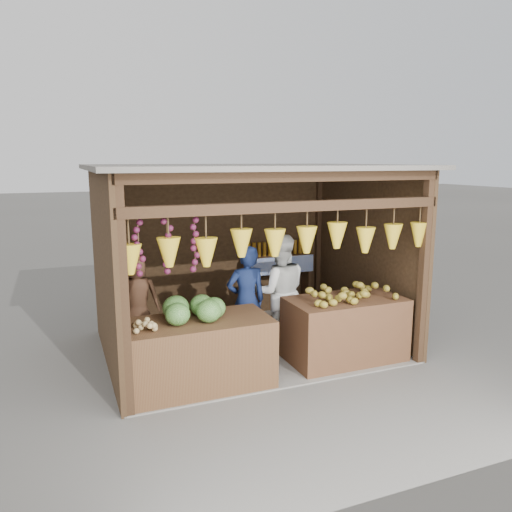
{
  "coord_description": "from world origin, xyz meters",
  "views": [
    {
      "loc": [
        -2.52,
        -6.58,
        2.72
      ],
      "look_at": [
        0.08,
        -0.1,
        1.38
      ],
      "focal_mm": 35.0,
      "sensor_mm": 36.0,
      "label": 1
    }
  ],
  "objects": [
    {
      "name": "ground",
      "position": [
        0.0,
        0.0,
        0.0
      ],
      "size": [
        80.0,
        80.0,
        0.0
      ],
      "primitive_type": "plane",
      "color": "#514F49",
      "rests_on": "ground"
    },
    {
      "name": "stall_structure",
      "position": [
        -0.03,
        -0.04,
        1.67
      ],
      "size": [
        4.3,
        3.3,
        2.66
      ],
      "color": "slate",
      "rests_on": "ground"
    },
    {
      "name": "back_shelf",
      "position": [
        1.05,
        1.28,
        0.87
      ],
      "size": [
        1.25,
        0.32,
        1.32
      ],
      "color": "#382314",
      "rests_on": "ground"
    },
    {
      "name": "counter_left",
      "position": [
        -1.05,
        -1.05,
        0.42
      ],
      "size": [
        1.74,
        0.85,
        0.85
      ],
      "primitive_type": "cube",
      "color": "#492B18",
      "rests_on": "ground"
    },
    {
      "name": "counter_right",
      "position": [
        1.04,
        -0.98,
        0.44
      ],
      "size": [
        1.58,
        0.85,
        0.88
      ],
      "primitive_type": "cube",
      "color": "#442816",
      "rests_on": "ground"
    },
    {
      "name": "stool",
      "position": [
        -1.6,
        -0.05,
        0.16
      ],
      "size": [
        0.34,
        0.34,
        0.32
      ],
      "primitive_type": "cube",
      "color": "black",
      "rests_on": "ground"
    },
    {
      "name": "man_standing",
      "position": [
        -0.15,
        -0.31,
        0.79
      ],
      "size": [
        0.58,
        0.38,
        1.58
      ],
      "primitive_type": "imported",
      "rotation": [
        0.0,
        0.0,
        3.15
      ],
      "color": "#131F48",
      "rests_on": "ground"
    },
    {
      "name": "woman_standing",
      "position": [
        0.4,
        -0.21,
        0.84
      ],
      "size": [
        0.95,
        0.82,
        1.69
      ],
      "primitive_type": "imported",
      "rotation": [
        0.0,
        0.0,
        2.9
      ],
      "color": "white",
      "rests_on": "ground"
    },
    {
      "name": "vendor_seated",
      "position": [
        -1.6,
        -0.05,
        0.91
      ],
      "size": [
        0.65,
        0.49,
        1.19
      ],
      "primitive_type": "imported",
      "rotation": [
        0.0,
        0.0,
        2.92
      ],
      "color": "#533321",
      "rests_on": "stool"
    },
    {
      "name": "melon_pile",
      "position": [
        -1.08,
        -1.05,
        1.01
      ],
      "size": [
        1.0,
        0.5,
        0.32
      ],
      "primitive_type": null,
      "color": "#1B4A13",
      "rests_on": "counter_left"
    },
    {
      "name": "tanfruit_pile",
      "position": [
        -1.7,
        -1.15,
        0.91
      ],
      "size": [
        0.34,
        0.4,
        0.13
      ],
      "primitive_type": null,
      "color": "olive",
      "rests_on": "counter_left"
    },
    {
      "name": "mango_pile",
      "position": [
        1.06,
        -1.0,
        0.99
      ],
      "size": [
        1.4,
        0.64,
        0.22
      ],
      "primitive_type": null,
      "color": "#AA5C16",
      "rests_on": "counter_right"
    }
  ]
}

